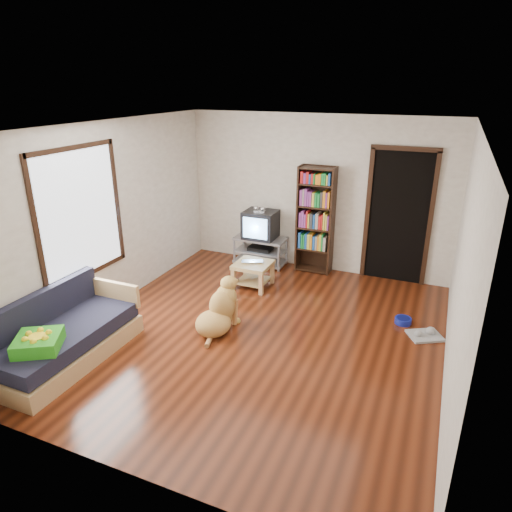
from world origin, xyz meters
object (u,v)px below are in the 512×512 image
at_px(crt_tv, 261,224).
at_px(bookshelf, 316,214).
at_px(grey_rag, 425,336).
at_px(tv_stand, 260,250).
at_px(dog, 219,311).
at_px(coffee_table, 253,270).
at_px(laptop, 252,263).
at_px(dog_bowl, 403,321).
at_px(green_cushion, 38,342).
at_px(sofa, 65,338).

bearing_deg(crt_tv, bookshelf, 4.32).
distance_m(grey_rag, tv_stand, 3.26).
height_order(grey_rag, bookshelf, bookshelf).
bearing_deg(dog, grey_rag, 18.84).
distance_m(grey_rag, crt_tv, 3.34).
bearing_deg(tv_stand, crt_tv, 90.00).
distance_m(tv_stand, bookshelf, 1.20).
distance_m(coffee_table, dog, 1.42).
distance_m(laptop, dog, 1.40).
height_order(coffee_table, dog, dog).
distance_m(dog_bowl, tv_stand, 2.88).
xyz_separation_m(coffee_table, dog, (0.13, -1.41, -0.02)).
distance_m(dog_bowl, bookshelf, 2.32).
bearing_deg(grey_rag, coffee_table, 168.19).
bearing_deg(coffee_table, laptop, -90.00).
distance_m(crt_tv, coffee_table, 1.08).
height_order(dog_bowl, coffee_table, coffee_table).
xyz_separation_m(tv_stand, bookshelf, (0.95, 0.09, 0.73)).
xyz_separation_m(green_cushion, laptop, (1.10, 3.13, -0.08)).
xyz_separation_m(green_cushion, bookshelf, (1.80, 4.17, 0.51)).
bearing_deg(bookshelf, tv_stand, -174.37).
relative_size(laptop, grey_rag, 0.85).
xyz_separation_m(green_cushion, sofa, (-0.12, 0.45, -0.23)).
relative_size(laptop, sofa, 0.19).
xyz_separation_m(green_cushion, coffee_table, (1.10, 3.16, -0.21)).
height_order(green_cushion, grey_rag, green_cushion).
bearing_deg(dog_bowl, grey_rag, -39.81).
xyz_separation_m(dog_bowl, dog, (-2.21, -1.11, 0.22)).
bearing_deg(bookshelf, green_cushion, -113.33).
xyz_separation_m(bookshelf, sofa, (-1.92, -3.72, -0.74)).
relative_size(tv_stand, dog, 1.02).
bearing_deg(crt_tv, coffee_table, -74.92).
bearing_deg(dog, coffee_table, 95.37).
xyz_separation_m(tv_stand, sofa, (-0.97, -3.63, -0.01)).
relative_size(grey_rag, coffee_table, 0.73).
bearing_deg(sofa, dog, 43.74).
bearing_deg(tv_stand, sofa, -105.02).
bearing_deg(sofa, dog_bowl, 33.99).
relative_size(crt_tv, coffee_table, 1.05).
height_order(grey_rag, tv_stand, tv_stand).
bearing_deg(coffee_table, dog, -84.63).
bearing_deg(laptop, dog_bowl, -30.69).
height_order(tv_stand, crt_tv, crt_tv).
relative_size(crt_tv, bookshelf, 0.32).
distance_m(crt_tv, dog, 2.43).
bearing_deg(dog, bookshelf, 76.90).
distance_m(grey_rag, sofa, 4.44).
height_order(grey_rag, dog, dog).
distance_m(green_cushion, bookshelf, 4.57).
bearing_deg(dog, green_cushion, -125.21).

